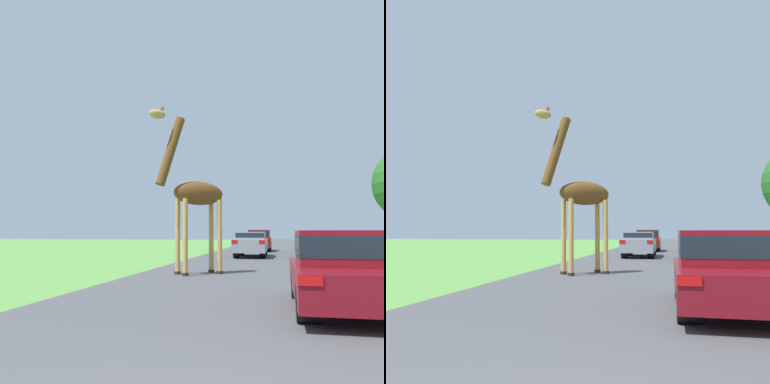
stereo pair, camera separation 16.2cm
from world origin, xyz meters
TOP-DOWN VIEW (x-y plane):
  - road at (0.00, 30.00)m, footprint 7.96×120.00m
  - giraffe_near_road at (-2.10, 11.32)m, footprint 2.34×2.09m
  - car_lead_maroon at (1.73, 5.92)m, footprint 1.77×3.96m
  - car_queue_right at (-0.81, 29.27)m, footprint 1.72×4.59m
  - car_queue_left at (-0.92, 21.53)m, footprint 1.71×4.57m
  - car_far_ahead at (2.88, 18.20)m, footprint 1.88×3.96m
  - car_verge_right at (2.77, 25.39)m, footprint 1.72×4.01m

SIDE VIEW (x-z plane):
  - road at x=0.00m, z-range 0.00..0.00m
  - car_verge_right at x=2.77m, z-range 0.04..1.36m
  - car_lead_maroon at x=1.73m, z-range 0.04..1.40m
  - car_far_ahead at x=2.88m, z-range 0.04..1.46m
  - car_queue_left at x=-0.92m, z-range 0.06..1.46m
  - car_queue_right at x=-0.81m, z-range 0.05..1.60m
  - giraffe_near_road at x=-2.10m, z-range -0.09..5.33m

